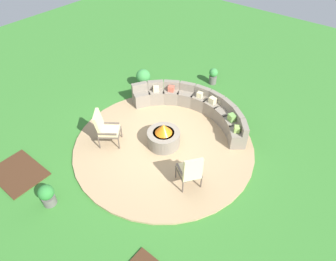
# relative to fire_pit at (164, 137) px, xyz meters

# --- Properties ---
(ground_plane) EXTENTS (24.00, 24.00, 0.00)m
(ground_plane) POSITION_rel_fire_pit_xyz_m (0.00, 0.00, -0.35)
(ground_plane) COLOR #387A2D
(patio_circle) EXTENTS (5.21, 5.21, 0.06)m
(patio_circle) POSITION_rel_fire_pit_xyz_m (0.00, 0.00, -0.32)
(patio_circle) COLOR tan
(patio_circle) RESTS_ON ground_plane
(mulch_bed_left) EXTENTS (1.42, 1.08, 0.04)m
(mulch_bed_left) POSITION_rel_fire_pit_xyz_m (-2.35, -3.25, -0.33)
(mulch_bed_left) COLOR #472B19
(mulch_bed_left) RESTS_ON ground_plane
(fire_pit) EXTENTS (0.94, 0.94, 0.74)m
(fire_pit) POSITION_rel_fire_pit_xyz_m (0.00, 0.00, 0.00)
(fire_pit) COLOR gray
(fire_pit) RESTS_ON patio_circle
(curved_stone_bench) EXTENTS (4.12, 1.64, 0.73)m
(curved_stone_bench) POSITION_rel_fire_pit_xyz_m (-0.14, 1.74, 0.02)
(curved_stone_bench) COLOR gray
(curved_stone_bench) RESTS_ON patio_circle
(lounge_chair_front_left) EXTENTS (0.79, 0.81, 1.12)m
(lounge_chair_front_left) POSITION_rel_fire_pit_xyz_m (-1.31, -0.97, 0.27)
(lounge_chair_front_left) COLOR brown
(lounge_chair_front_left) RESTS_ON patio_circle
(lounge_chair_front_right) EXTENTS (0.74, 0.76, 1.04)m
(lounge_chair_front_right) POSITION_rel_fire_pit_xyz_m (1.45, -0.73, 0.25)
(lounge_chair_front_right) COLOR brown
(lounge_chair_front_right) RESTS_ON patio_circle
(potted_plant_0) EXTENTS (0.52, 0.52, 0.74)m
(potted_plant_0) POSITION_rel_fire_pit_xyz_m (-2.52, 1.90, 0.07)
(potted_plant_0) COLOR brown
(potted_plant_0) RESTS_ON ground_plane
(potted_plant_1) EXTENTS (0.32, 0.32, 0.62)m
(potted_plant_1) POSITION_rel_fire_pit_xyz_m (-0.70, 3.73, -0.02)
(potted_plant_1) COLOR #605B56
(potted_plant_1) RESTS_ON ground_plane
(potted_plant_2) EXTENTS (0.38, 0.38, 0.61)m
(potted_plant_2) POSITION_rel_fire_pit_xyz_m (-0.88, -3.27, -0.02)
(potted_plant_2) COLOR #605B56
(potted_plant_2) RESTS_ON ground_plane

